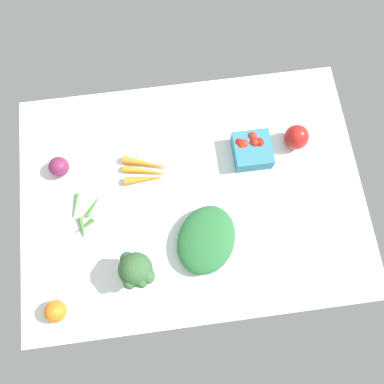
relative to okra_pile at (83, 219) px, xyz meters
The scene contains 9 objects.
tablecloth 33.39cm from the okra_pile, ahead, with size 104.00×76.00×2.00cm, color white.
okra_pile is the anchor object (origin of this frame).
heirloom_tomato_orange 26.68cm from the okra_pile, 108.08° to the right, with size 6.18×6.18×6.18cm, color orange.
leafy_greens_clump 37.07cm from the okra_pile, 17.52° to the right, with size 20.52×16.22×6.23cm, color #2C7039.
carrot_bunch 23.99cm from the okra_pile, 31.39° to the left, with size 16.23×9.84×2.61cm.
bell_pepper_red 69.11cm from the okra_pile, 13.71° to the left, with size 7.53×7.53×8.32cm, color red.
berry_basket 55.02cm from the okra_pile, 15.40° to the left, with size 11.37×11.37×6.77cm.
red_onion_near_basket 17.80cm from the okra_pile, 109.40° to the left, with size 6.13×6.13×6.13cm, color #7A254E.
broccoli_head 24.61cm from the okra_pile, 49.29° to the right, with size 9.74×10.18×13.43cm.
Camera 1 is at (-4.14, -31.55, 115.14)cm, focal length 36.13 mm.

